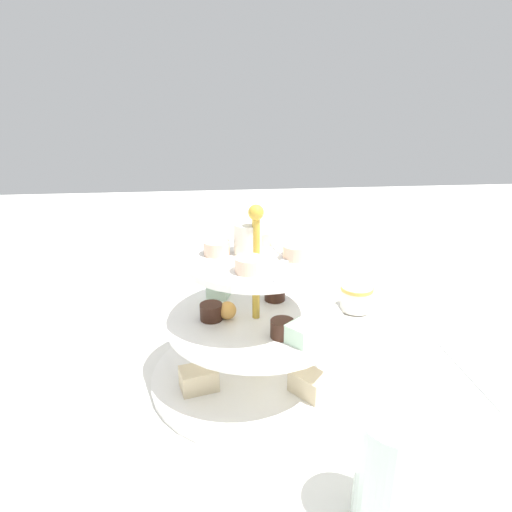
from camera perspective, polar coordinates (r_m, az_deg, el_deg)
The scene contains 7 objects.
ground_plane at distance 0.68m, azimuth 0.00°, elevation -14.71°, with size 2.40×2.40×0.00m, color silver.
tiered_serving_stand at distance 0.64m, azimuth -0.02°, elevation -9.15°, with size 0.29×0.29×0.25m.
water_glass_tall_right at distance 0.49m, azimuth 16.35°, elevation -24.02°, with size 0.07×0.07×0.12m, color silver.
water_glass_short_left at distance 0.88m, azimuth 3.16°, elevation -3.20°, with size 0.06×0.06×0.07m, color silver.
teacup_with_saucer at distance 0.86m, azimuth 12.17°, elevation -5.24°, with size 0.09×0.09×0.05m.
butter_knife_left at distance 0.59m, azimuth -26.60°, elevation -24.21°, with size 0.17×0.01×0.00m, color silver.
butter_knife_right at distance 0.76m, azimuth 24.66°, elevation -12.78°, with size 0.17×0.01×0.00m, color silver.
Camera 1 is at (-0.55, 0.05, 0.40)m, focal length 32.61 mm.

